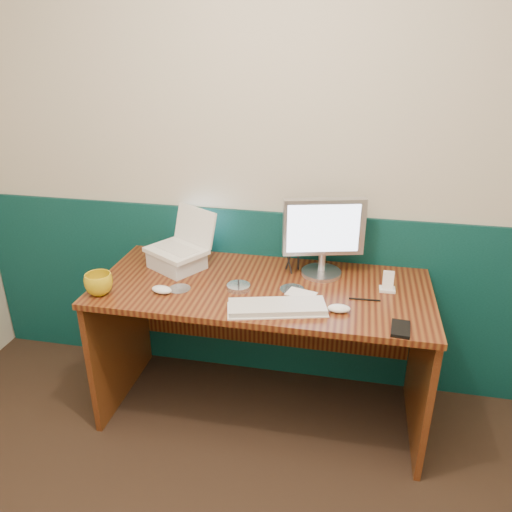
% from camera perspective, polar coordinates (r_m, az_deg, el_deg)
% --- Properties ---
extents(back_wall, '(3.50, 0.04, 2.50)m').
position_cam_1_polar(back_wall, '(2.57, 2.37, 10.38)').
color(back_wall, beige).
rests_on(back_wall, ground).
extents(wainscot, '(3.48, 0.02, 1.00)m').
position_cam_1_polar(wainscot, '(2.83, 2.07, -4.63)').
color(wainscot, '#062D2E').
rests_on(wainscot, ground).
extents(desk, '(1.60, 0.70, 0.75)m').
position_cam_1_polar(desk, '(2.59, 0.67, -10.78)').
color(desk, '#3D140B').
rests_on(desk, ground).
extents(laptop_riser, '(0.32, 0.30, 0.08)m').
position_cam_1_polar(laptop_riser, '(2.59, -9.04, -0.48)').
color(laptop_riser, silver).
rests_on(laptop_riser, desk).
extents(laptop, '(0.35, 0.33, 0.23)m').
position_cam_1_polar(laptop, '(2.53, -9.27, 2.82)').
color(laptop, white).
rests_on(laptop, laptop_riser).
extents(monitor, '(0.41, 0.21, 0.39)m').
position_cam_1_polar(monitor, '(2.45, 7.70, 2.07)').
color(monitor, silver).
rests_on(monitor, desk).
extents(keyboard, '(0.44, 0.24, 0.02)m').
position_cam_1_polar(keyboard, '(2.19, 2.42, -5.94)').
color(keyboard, silver).
rests_on(keyboard, desk).
extents(mouse_right, '(0.10, 0.07, 0.03)m').
position_cam_1_polar(mouse_right, '(2.20, 9.47, -5.93)').
color(mouse_right, white).
rests_on(mouse_right, desk).
extents(mouse_left, '(0.11, 0.08, 0.03)m').
position_cam_1_polar(mouse_left, '(2.36, -10.72, -3.79)').
color(mouse_left, white).
rests_on(mouse_left, desk).
extents(mug, '(0.15, 0.15, 0.10)m').
position_cam_1_polar(mug, '(2.41, -17.53, -3.06)').
color(mug, gold).
rests_on(mug, desk).
extents(camcorder, '(0.10, 0.13, 0.19)m').
position_cam_1_polar(camcorder, '(2.51, 4.19, 0.23)').
color(camcorder, '#AFAEB3').
rests_on(camcorder, desk).
extents(cd_spindle, '(0.11, 0.11, 0.02)m').
position_cam_1_polar(cd_spindle, '(2.36, -2.01, -3.56)').
color(cd_spindle, silver).
rests_on(cd_spindle, desk).
extents(cd_loose_a, '(0.11, 0.11, 0.00)m').
position_cam_1_polar(cd_loose_a, '(2.39, -8.74, -3.70)').
color(cd_loose_a, '#B2B8C3').
rests_on(cd_loose_a, desk).
extents(cd_loose_b, '(0.12, 0.12, 0.00)m').
position_cam_1_polar(cd_loose_b, '(2.37, 4.15, -3.78)').
color(cd_loose_b, '#B3B8C3').
rests_on(cd_loose_b, desk).
extents(pen, '(0.14, 0.01, 0.01)m').
position_cam_1_polar(pen, '(2.32, 12.31, -4.88)').
color(pen, black).
rests_on(pen, desk).
extents(papers, '(0.15, 0.12, 0.00)m').
position_cam_1_polar(papers, '(2.33, 5.17, -4.31)').
color(papers, white).
rests_on(papers, desk).
extents(dock, '(0.07, 0.06, 0.01)m').
position_cam_1_polar(dock, '(2.43, 14.75, -3.72)').
color(dock, white).
rests_on(dock, desk).
extents(music_player, '(0.05, 0.03, 0.09)m').
position_cam_1_polar(music_player, '(2.40, 14.87, -2.65)').
color(music_player, white).
rests_on(music_player, dock).
extents(pda, '(0.09, 0.13, 0.01)m').
position_cam_1_polar(pda, '(2.13, 16.19, -7.99)').
color(pda, black).
rests_on(pda, desk).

